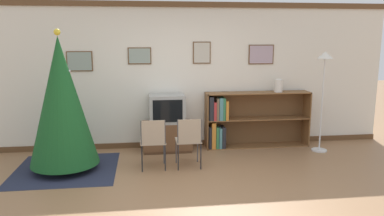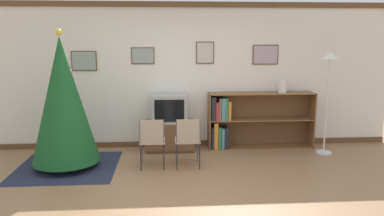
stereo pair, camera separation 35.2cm
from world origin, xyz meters
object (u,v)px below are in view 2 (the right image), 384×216
object	(u,v)px
standing_lamp	(329,76)
vase	(283,86)
christmas_tree	(63,100)
folding_chair_right	(188,139)
bookshelf	(242,121)
television	(169,108)
folding_chair_left	(152,140)
tv_console	(170,136)

from	to	relation	value
standing_lamp	vase	bearing A→B (deg)	147.88
christmas_tree	folding_chair_right	xyz separation A→B (m)	(1.94, -0.17, -0.62)
bookshelf	vase	distance (m)	0.99
television	bookshelf	xyz separation A→B (m)	(1.37, 0.08, -0.28)
standing_lamp	folding_chair_left	bearing A→B (deg)	-168.93
folding_chair_left	folding_chair_right	bearing A→B (deg)	0.00
folding_chair_left	standing_lamp	size ratio (longest dim) A/B	0.45
tv_console	television	world-z (taller)	television
tv_console	vase	size ratio (longest dim) A/B	3.63
tv_console	folding_chair_left	bearing A→B (deg)	-106.02
television	bookshelf	distance (m)	1.40
christmas_tree	folding_chair_right	world-z (taller)	christmas_tree
folding_chair_left	bookshelf	bearing A→B (deg)	32.76
folding_chair_right	vase	bearing A→B (deg)	29.29
folding_chair_right	folding_chair_left	bearing A→B (deg)	180.00
tv_console	folding_chair_left	xyz separation A→B (m)	(-0.28, -0.98, 0.20)
bookshelf	standing_lamp	bearing A→B (deg)	-18.18
television	folding_chair_left	bearing A→B (deg)	-106.06
folding_chair_right	bookshelf	bearing A→B (deg)	44.32
vase	folding_chair_right	bearing A→B (deg)	-150.71
television	standing_lamp	distance (m)	2.87
christmas_tree	bookshelf	bearing A→B (deg)	16.48
bookshelf	standing_lamp	xyz separation A→B (m)	(1.41, -0.46, 0.88)
standing_lamp	christmas_tree	bearing A→B (deg)	-174.43
folding_chair_right	bookshelf	xyz separation A→B (m)	(1.09, 1.06, 0.04)
folding_chair_left	standing_lamp	distance (m)	3.25
folding_chair_right	standing_lamp	xyz separation A→B (m)	(2.50, 0.60, 0.92)
bookshelf	vase	size ratio (longest dim) A/B	8.06
folding_chair_left	folding_chair_right	size ratio (longest dim) A/B	1.00
television	standing_lamp	size ratio (longest dim) A/B	0.35
vase	standing_lamp	distance (m)	0.83
christmas_tree	bookshelf	world-z (taller)	christmas_tree
tv_console	folding_chair_left	world-z (taller)	folding_chair_left
folding_chair_left	television	bearing A→B (deg)	73.94
christmas_tree	television	size ratio (longest dim) A/B	3.43
christmas_tree	folding_chair_left	xyz separation A→B (m)	(1.38, -0.17, -0.62)
christmas_tree	folding_chair_left	world-z (taller)	christmas_tree
christmas_tree	bookshelf	xyz separation A→B (m)	(3.03, 0.90, -0.58)
christmas_tree	standing_lamp	world-z (taller)	christmas_tree
folding_chair_left	folding_chair_right	distance (m)	0.56
vase	christmas_tree	bearing A→B (deg)	-167.18
folding_chair_right	standing_lamp	bearing A→B (deg)	13.48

